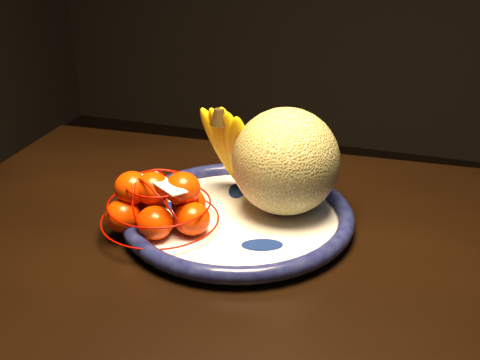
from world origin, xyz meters
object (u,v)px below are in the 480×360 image
(mandarin_bag, at_px, (160,204))
(cantaloupe, at_px, (286,161))
(fruit_bowl, at_px, (238,216))
(dining_table, at_px, (377,335))
(banana_bunch, at_px, (232,145))

(mandarin_bag, bearing_deg, cantaloupe, 33.97)
(fruit_bowl, bearing_deg, dining_table, -23.25)
(dining_table, distance_m, mandarin_bag, 0.35)
(banana_bunch, distance_m, mandarin_bag, 0.16)
(fruit_bowl, xyz_separation_m, cantaloupe, (0.06, 0.04, 0.08))
(mandarin_bag, bearing_deg, fruit_bowl, 32.22)
(dining_table, relative_size, fruit_bowl, 4.19)
(fruit_bowl, distance_m, mandarin_bag, 0.12)
(fruit_bowl, height_order, mandarin_bag, mandarin_bag)
(banana_bunch, xyz_separation_m, mandarin_bag, (-0.06, -0.14, -0.05))
(mandarin_bag, bearing_deg, dining_table, -6.24)
(cantaloupe, xyz_separation_m, banana_bunch, (-0.09, 0.03, 0.00))
(dining_table, xyz_separation_m, mandarin_bag, (-0.32, 0.04, 0.12))
(banana_bunch, relative_size, mandarin_bag, 0.87)
(dining_table, relative_size, mandarin_bag, 7.83)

